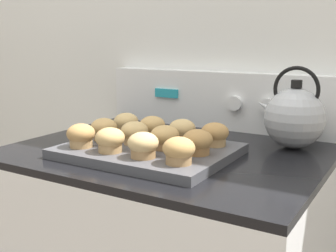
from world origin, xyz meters
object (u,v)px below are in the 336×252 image
object	(u,v)px
muffin_r0_c0	(81,136)
muffin_r1_c3	(198,142)
muffin_r1_c2	(165,137)
muffin_r2_c2	(182,130)
muffin_r1_c0	(104,129)
muffin_r2_c3	(215,134)
muffin_r1_c1	(135,133)
muffin_r0_c1	(110,140)
muffin_r2_c0	(126,123)
muffin_r0_c3	(179,151)
muffin_r0_c2	(143,145)
muffin_pan	(148,151)
tea_kettle	(294,117)
muffin_r2_c1	(152,127)

from	to	relation	value
muffin_r0_c0	muffin_r1_c3	size ratio (longest dim) A/B	1.00
muffin_r1_c2	muffin_r2_c2	bearing A→B (deg)	92.05
muffin_r1_c3	muffin_r1_c0	bearing A→B (deg)	179.99
muffin_r2_c2	muffin_r2_c3	distance (m)	0.09
muffin_r1_c1	muffin_r0_c1	bearing A→B (deg)	-92.70
muffin_r1_c0	muffin_r1_c1	distance (m)	0.09
muffin_r2_c0	muffin_r0_c1	bearing A→B (deg)	-64.08
muffin_r2_c0	muffin_r1_c0	bearing A→B (deg)	-90.94
muffin_r0_c3	muffin_r2_c3	xyz separation A→B (m)	(-0.00, 0.18, 0.00)
muffin_r0_c2	muffin_r0_c3	world-z (taller)	same
muffin_r0_c1	muffin_r0_c3	distance (m)	0.18
muffin_r2_c3	muffin_r2_c0	bearing A→B (deg)	179.74
muffin_r1_c3	muffin_r2_c3	bearing A→B (deg)	90.19
muffin_r0_c0	muffin_r2_c2	xyz separation A→B (m)	(0.18, 0.17, 0.00)
muffin_r0_c0	muffin_r0_c3	distance (m)	0.27
muffin_r1_c1	muffin_r0_c3	bearing A→B (deg)	-27.34
muffin_r0_c1	muffin_r2_c2	distance (m)	0.20
muffin_pan	muffin_r0_c3	xyz separation A→B (m)	(0.13, -0.09, 0.04)
muffin_r0_c0	muffin_pan	bearing A→B (deg)	32.99
muffin_r1_c3	tea_kettle	size ratio (longest dim) A/B	0.32
muffin_pan	muffin_r2_c0	bearing A→B (deg)	145.76
muffin_pan	muffin_r1_c2	world-z (taller)	muffin_r1_c2
muffin_r1_c2	muffin_r2_c0	bearing A→B (deg)	153.03
muffin_r0_c2	muffin_r0_c3	distance (m)	0.09
muffin_r2_c2	muffin_r1_c1	bearing A→B (deg)	-134.91
muffin_r0_c2	muffin_pan	bearing A→B (deg)	116.98
muffin_r1_c2	muffin_r2_c0	size ratio (longest dim) A/B	1.00
muffin_pan	muffin_r2_c0	distance (m)	0.16
muffin_r2_c0	muffin_r2_c1	bearing A→B (deg)	-2.47
tea_kettle	muffin_r1_c2	bearing A→B (deg)	-132.51
muffin_r0_c0	muffin_r1_c2	distance (m)	0.20
muffin_r0_c0	muffin_r2_c2	size ratio (longest dim) A/B	1.00
muffin_r0_c1	muffin_r1_c3	distance (m)	0.20
muffin_pan	muffin_r2_c2	size ratio (longest dim) A/B	5.82
muffin_r0_c0	muffin_r1_c0	xyz separation A→B (m)	(0.00, 0.08, 0.00)
muffin_r1_c2	tea_kettle	bearing A→B (deg)	47.49
muffin_r0_c1	tea_kettle	xyz separation A→B (m)	(0.32, 0.34, 0.03)
muffin_r2_c0	tea_kettle	size ratio (longest dim) A/B	0.32
muffin_r2_c1	tea_kettle	bearing A→B (deg)	27.10
muffin_r1_c3	muffin_r2_c2	distance (m)	0.13
muffin_r0_c3	muffin_r2_c0	size ratio (longest dim) A/B	1.00
muffin_r1_c3	tea_kettle	world-z (taller)	tea_kettle
muffin_pan	muffin_r0_c2	size ratio (longest dim) A/B	5.82
muffin_r0_c0	muffin_r0_c1	xyz separation A→B (m)	(0.09, -0.00, 0.00)
tea_kettle	muffin_r2_c2	bearing A→B (deg)	-145.15
muffin_r0_c1	muffin_r0_c2	xyz separation A→B (m)	(0.09, -0.00, 0.00)
muffin_r2_c0	muffin_r1_c2	bearing A→B (deg)	-26.97
muffin_pan	muffin_r2_c3	world-z (taller)	muffin_r2_c3
muffin_r0_c3	muffin_r2_c3	distance (m)	0.18
muffin_r2_c3	muffin_r1_c1	bearing A→B (deg)	-153.68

